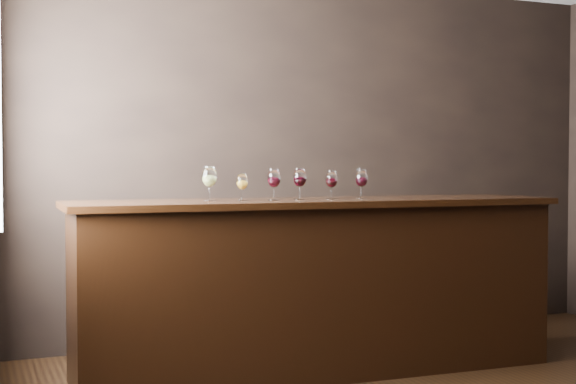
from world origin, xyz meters
name	(u,v)px	position (x,y,z in m)	size (l,w,h in m)	color
room_shell	(439,80)	(-0.23, 0.11, 1.81)	(5.02, 4.52, 2.81)	black
bar_counter	(317,289)	(-0.47, 1.19, 0.55)	(3.12, 0.68, 1.09)	black
bar_top	(318,202)	(-0.47, 1.19, 1.11)	(3.22, 0.75, 0.04)	black
back_bar_shelf	(257,288)	(-0.59, 2.03, 0.44)	(2.44, 0.40, 0.88)	black
glass_white	(209,177)	(-1.19, 1.21, 1.28)	(0.09, 0.09, 0.22)	white
glass_amber	(242,182)	(-0.98, 1.21, 1.25)	(0.07, 0.07, 0.17)	white
glass_red_a	(274,179)	(-0.78, 1.17, 1.27)	(0.09, 0.09, 0.20)	white
glass_red_b	(300,178)	(-0.59, 1.20, 1.27)	(0.09, 0.09, 0.20)	white
glass_red_c	(332,180)	(-0.36, 1.19, 1.26)	(0.08, 0.08, 0.19)	white
glass_red_d	(361,179)	(-0.16, 1.17, 1.27)	(0.08, 0.08, 0.20)	white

